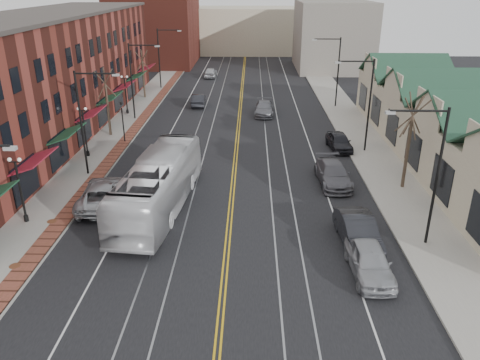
{
  "coord_description": "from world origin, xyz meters",
  "views": [
    {
      "loc": [
        1.3,
        -17.76,
        14.15
      ],
      "look_at": [
        0.62,
        10.6,
        2.0
      ],
      "focal_mm": 35.0,
      "sensor_mm": 36.0,
      "label": 1
    }
  ],
  "objects_px": {
    "parked_suv": "(104,193)",
    "parked_car_d": "(339,141)",
    "parked_car_c": "(333,174)",
    "parked_car_a": "(370,261)",
    "parked_car_b": "(358,231)",
    "transit_bus": "(159,184)"
  },
  "relations": [
    {
      "from": "parked_car_a",
      "to": "parked_car_b",
      "type": "xyz_separation_m",
      "value": [
        0.02,
        3.02,
        0.04
      ]
    },
    {
      "from": "transit_bus",
      "to": "parked_car_b",
      "type": "distance_m",
      "value": 13.01
    },
    {
      "from": "transit_bus",
      "to": "parked_car_a",
      "type": "relative_size",
      "value": 2.69
    },
    {
      "from": "transit_bus",
      "to": "parked_suv",
      "type": "distance_m",
      "value": 4.04
    },
    {
      "from": "parked_car_c",
      "to": "parked_car_d",
      "type": "height_order",
      "value": "parked_car_c"
    },
    {
      "from": "parked_suv",
      "to": "parked_car_a",
      "type": "height_order",
      "value": "parked_suv"
    },
    {
      "from": "parked_suv",
      "to": "parked_car_c",
      "type": "distance_m",
      "value": 16.6
    },
    {
      "from": "transit_bus",
      "to": "parked_car_c",
      "type": "bearing_deg",
      "value": -153.76
    },
    {
      "from": "parked_car_a",
      "to": "parked_car_b",
      "type": "relative_size",
      "value": 0.92
    },
    {
      "from": "parked_suv",
      "to": "transit_bus",
      "type": "bearing_deg",
      "value": 167.47
    },
    {
      "from": "parked_suv",
      "to": "parked_car_d",
      "type": "height_order",
      "value": "parked_suv"
    },
    {
      "from": "parked_suv",
      "to": "parked_car_c",
      "type": "xyz_separation_m",
      "value": [
        16.12,
        4.0,
        -0.06
      ]
    },
    {
      "from": "parked_suv",
      "to": "parked_car_b",
      "type": "bearing_deg",
      "value": 159.04
    },
    {
      "from": "parked_car_a",
      "to": "parked_car_d",
      "type": "bearing_deg",
      "value": 83.55
    },
    {
      "from": "parked_suv",
      "to": "parked_car_b",
      "type": "relative_size",
      "value": 1.19
    },
    {
      "from": "transit_bus",
      "to": "parked_car_a",
      "type": "height_order",
      "value": "transit_bus"
    },
    {
      "from": "parked_car_a",
      "to": "parked_car_d",
      "type": "relative_size",
      "value": 1.08
    },
    {
      "from": "parked_suv",
      "to": "parked_car_c",
      "type": "height_order",
      "value": "parked_suv"
    },
    {
      "from": "parked_car_b",
      "to": "parked_car_d",
      "type": "bearing_deg",
      "value": 80.38
    },
    {
      "from": "parked_car_d",
      "to": "parked_car_b",
      "type": "bearing_deg",
      "value": -101.03
    },
    {
      "from": "transit_bus",
      "to": "parked_car_c",
      "type": "height_order",
      "value": "transit_bus"
    },
    {
      "from": "parked_car_d",
      "to": "parked_suv",
      "type": "bearing_deg",
      "value": -151.46
    }
  ]
}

